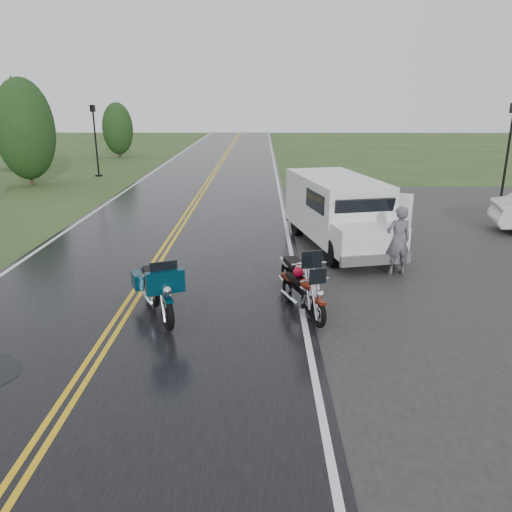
{
  "coord_description": "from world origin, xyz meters",
  "views": [
    {
      "loc": [
        2.92,
        -8.71,
        4.39
      ],
      "look_at": [
        2.8,
        2.0,
        1.0
      ],
      "focal_mm": 35.0,
      "sensor_mm": 36.0,
      "label": 1
    }
  ],
  "objects_px": {
    "motorcycle_teal": "(167,300)",
    "person_at_van": "(398,242)",
    "lamp_post_far_left": "(96,141)",
    "van_white": "(334,229)",
    "motorcycle_silver": "(313,289)",
    "lamp_post_far_right": "(507,155)",
    "motorcycle_red": "(319,302)"
  },
  "relations": [
    {
      "from": "motorcycle_red",
      "to": "person_at_van",
      "type": "height_order",
      "value": "person_at_van"
    },
    {
      "from": "motorcycle_teal",
      "to": "person_at_van",
      "type": "distance_m",
      "value": 6.33
    },
    {
      "from": "motorcycle_teal",
      "to": "lamp_post_far_right",
      "type": "height_order",
      "value": "lamp_post_far_right"
    },
    {
      "from": "motorcycle_teal",
      "to": "lamp_post_far_right",
      "type": "bearing_deg",
      "value": 21.75
    },
    {
      "from": "motorcycle_red",
      "to": "person_at_van",
      "type": "distance_m",
      "value": 4.05
    },
    {
      "from": "motorcycle_red",
      "to": "lamp_post_far_left",
      "type": "relative_size",
      "value": 0.48
    },
    {
      "from": "motorcycle_teal",
      "to": "van_white",
      "type": "distance_m",
      "value": 5.51
    },
    {
      "from": "motorcycle_red",
      "to": "lamp_post_far_right",
      "type": "distance_m",
      "value": 15.25
    },
    {
      "from": "motorcycle_silver",
      "to": "van_white",
      "type": "height_order",
      "value": "van_white"
    },
    {
      "from": "van_white",
      "to": "lamp_post_far_left",
      "type": "height_order",
      "value": "lamp_post_far_left"
    },
    {
      "from": "person_at_van",
      "to": "motorcycle_silver",
      "type": "bearing_deg",
      "value": 38.53
    },
    {
      "from": "person_at_van",
      "to": "lamp_post_far_right",
      "type": "distance_m",
      "value": 11.21
    },
    {
      "from": "lamp_post_far_right",
      "to": "motorcycle_silver",
      "type": "bearing_deg",
      "value": -128.15
    },
    {
      "from": "motorcycle_silver",
      "to": "person_at_van",
      "type": "height_order",
      "value": "person_at_van"
    },
    {
      "from": "motorcycle_red",
      "to": "motorcycle_silver",
      "type": "height_order",
      "value": "motorcycle_silver"
    },
    {
      "from": "motorcycle_teal",
      "to": "motorcycle_silver",
      "type": "xyz_separation_m",
      "value": [
        2.86,
        0.6,
        0.0
      ]
    },
    {
      "from": "lamp_post_far_left",
      "to": "van_white",
      "type": "bearing_deg",
      "value": -55.05
    },
    {
      "from": "motorcycle_silver",
      "to": "motorcycle_teal",
      "type": "bearing_deg",
      "value": 177.91
    },
    {
      "from": "van_white",
      "to": "lamp_post_far_right",
      "type": "distance_m",
      "value": 11.78
    },
    {
      "from": "motorcycle_red",
      "to": "lamp_post_far_left",
      "type": "height_order",
      "value": "lamp_post_far_left"
    },
    {
      "from": "motorcycle_teal",
      "to": "lamp_post_far_right",
      "type": "xyz_separation_m",
      "value": [
        12.05,
        12.3,
        1.44
      ]
    },
    {
      "from": "motorcycle_teal",
      "to": "van_white",
      "type": "xyz_separation_m",
      "value": [
        3.74,
        4.03,
        0.39
      ]
    },
    {
      "from": "motorcycle_silver",
      "to": "person_at_van",
      "type": "relative_size",
      "value": 1.31
    },
    {
      "from": "motorcycle_red",
      "to": "motorcycle_teal",
      "type": "bearing_deg",
      "value": 163.11
    },
    {
      "from": "motorcycle_silver",
      "to": "lamp_post_far_right",
      "type": "bearing_deg",
      "value": 37.84
    },
    {
      "from": "motorcycle_teal",
      "to": "person_at_van",
      "type": "height_order",
      "value": "person_at_van"
    },
    {
      "from": "van_white",
      "to": "lamp_post_far_right",
      "type": "height_order",
      "value": "lamp_post_far_right"
    },
    {
      "from": "motorcycle_red",
      "to": "van_white",
      "type": "bearing_deg",
      "value": 58.15
    },
    {
      "from": "motorcycle_teal",
      "to": "lamp_post_far_right",
      "type": "relative_size",
      "value": 0.55
    },
    {
      "from": "lamp_post_far_right",
      "to": "motorcycle_teal",
      "type": "bearing_deg",
      "value": -134.4
    },
    {
      "from": "motorcycle_red",
      "to": "lamp_post_far_left",
      "type": "xyz_separation_m",
      "value": [
        -10.75,
        20.38,
        1.46
      ]
    },
    {
      "from": "motorcycle_teal",
      "to": "lamp_post_far_left",
      "type": "distance_m",
      "value": 22.02
    }
  ]
}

